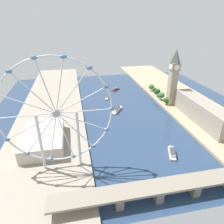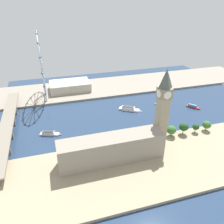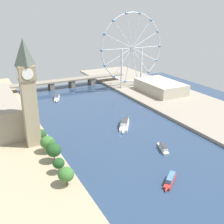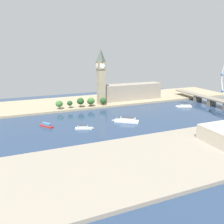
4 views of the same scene
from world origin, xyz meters
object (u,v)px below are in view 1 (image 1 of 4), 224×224
Objects in this scene: parliament_block at (202,111)px; tour_boat_3 at (107,97)px; tour_boat_0 at (172,153)px; riverside_hall at (44,138)px; ferris_wheel at (56,115)px; tour_boat_2 at (117,109)px; tour_boat_1 at (116,89)px; clock_tower at (173,77)px; river_bridge at (176,186)px.

parliament_block is 154.14m from tour_boat_3.
parliament_block is 3.90× the size of tour_boat_0.
ferris_wheel is at bearing 116.50° from riverside_hall.
tour_boat_2 reaches higher than tour_boat_0.
riverside_hall is 202.03m from tour_boat_1.
tour_boat_0 is (54.23, 116.42, -44.47)m from clock_tower.
ferris_wheel is 190.61m from tour_boat_3.
riverside_hall is 3.06× the size of tour_boat_3.
ferris_wheel is (176.80, 56.16, 39.44)m from parliament_block.
river_bridge is at bearing -128.82° from tour_boat_1.
tour_boat_1 is 0.61× the size of tour_boat_2.
parliament_block reaches higher than tour_boat_0.
tour_boat_1 is at bearing 168.00° from tour_boat_3.
clock_tower is 1.26× the size of riverside_hall.
ferris_wheel is at bearing 35.39° from clock_tower.
ferris_wheel is 3.80× the size of tour_boat_0.
riverside_hall is at bearing -161.93° from tour_boat_1.
clock_tower is 68.33m from parliament_block.
ferris_wheel reaches higher than tour_boat_1.
tour_boat_3 is at bearing -158.40° from tour_boat_1.
parliament_block is 137.98m from river_bridge.
parliament_block is at bearing -175.60° from riverside_hall.
tour_boat_3 is at bearing 38.44° from tour_boat_2.
river_bridge is 10.21× the size of tour_boat_1.
tour_boat_3 is (-92.30, -127.17, -8.12)m from riverside_hall.
tour_boat_1 is at bearing -91.86° from river_bridge.
river_bridge is at bearing 175.38° from tour_boat_0.
clock_tower is 201.40m from riverside_hall.
parliament_block is at bearing -98.48° from tour_boat_1.
parliament_block is at bearing -85.23° from tour_boat_2.
tour_boat_2 is (100.85, -56.87, -13.67)m from parliament_block.
tour_boat_2 is (86.99, 2.73, -44.08)m from clock_tower.
river_bridge reaches higher than tour_boat_0.
clock_tower is 121.63m from tour_boat_1.
parliament_block is at bearing 103.09° from clock_tower.
clock_tower reaches higher than tour_boat_0.
tour_boat_0 is at bearing -129.73° from tour_boat_2.
parliament_block reaches higher than river_bridge.
clock_tower is 200.08m from ferris_wheel.
tour_boat_3 is (104.94, -111.99, -14.35)m from parliament_block.
riverside_hall is 0.34× the size of river_bridge.
riverside_hall is 120.57m from tour_boat_2.
clock_tower is 135.91m from tour_boat_0.
tour_boat_2 is at bearing -123.90° from ferris_wheel.
tour_boat_2 is (11.04, -161.37, -6.21)m from river_bridge.
riverside_hall is 157.34m from tour_boat_3.
parliament_block is 4.72× the size of tour_boat_3.
tour_boat_0 is 0.85× the size of tour_boat_2.
riverside_hall is 139.71m from river_bridge.
riverside_hall is at bearing -39.74° from river_bridge.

